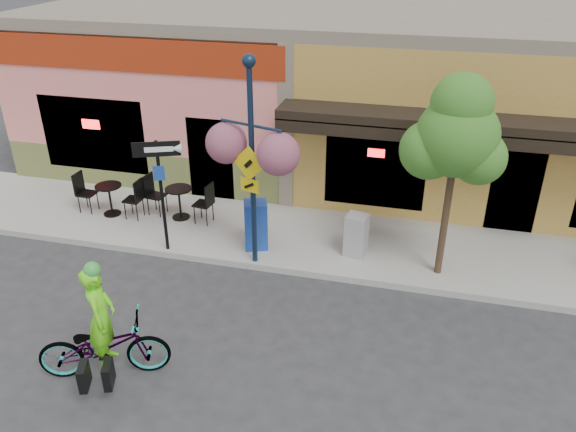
# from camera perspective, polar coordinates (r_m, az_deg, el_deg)

# --- Properties ---
(ground) EXTENTS (90.00, 90.00, 0.00)m
(ground) POSITION_cam_1_polar(r_m,az_deg,el_deg) (11.48, 0.45, -7.46)
(ground) COLOR #2D2D30
(ground) RESTS_ON ground
(sidewalk) EXTENTS (24.00, 3.00, 0.15)m
(sidewalk) POSITION_cam_1_polar(r_m,az_deg,el_deg) (13.09, 2.53, -2.30)
(sidewalk) COLOR #9E9B93
(sidewalk) RESTS_ON ground
(curb) EXTENTS (24.00, 0.12, 0.15)m
(curb) POSITION_cam_1_polar(r_m,az_deg,el_deg) (11.88, 1.09, -5.69)
(curb) COLOR #A8A59E
(curb) RESTS_ON ground
(building) EXTENTS (18.20, 8.20, 4.50)m
(building) POSITION_cam_1_polar(r_m,az_deg,el_deg) (17.33, 6.52, 12.90)
(building) COLOR #F27E77
(building) RESTS_ON ground
(bicycle) EXTENTS (2.21, 1.41, 1.10)m
(bicycle) POSITION_cam_1_polar(r_m,az_deg,el_deg) (9.72, -18.18, -12.49)
(bicycle) COLOR maroon
(bicycle) RESTS_ON ground
(cyclist_rider) EXTENTS (0.63, 0.76, 1.79)m
(cyclist_rider) POSITION_cam_1_polar(r_m,az_deg,el_deg) (9.49, -18.23, -10.94)
(cyclist_rider) COLOR #6AF019
(cyclist_rider) RESTS_ON ground
(lamp_post) EXTENTS (1.50, 0.93, 4.38)m
(lamp_post) POSITION_cam_1_polar(r_m,az_deg,el_deg) (11.13, -3.66, 5.08)
(lamp_post) COLOR #12233A
(lamp_post) RESTS_ON sidewalk
(one_way_sign) EXTENTS (0.98, 0.56, 2.54)m
(one_way_sign) POSITION_cam_1_polar(r_m,az_deg,el_deg) (12.24, -12.67, 1.88)
(one_way_sign) COLOR black
(one_way_sign) RESTS_ON sidewalk
(cafe_set_left) EXTENTS (1.73, 0.90, 1.03)m
(cafe_set_left) POSITION_cam_1_polar(r_m,az_deg,el_deg) (14.46, -17.67, 2.00)
(cafe_set_left) COLOR black
(cafe_set_left) RESTS_ON sidewalk
(cafe_set_right) EXTENTS (1.82, 1.06, 1.04)m
(cafe_set_right) POSITION_cam_1_polar(r_m,az_deg,el_deg) (13.86, -10.99, 1.74)
(cafe_set_right) COLOR black
(cafe_set_right) RESTS_ON sidewalk
(newspaper_box_blue) EXTENTS (0.62, 0.58, 1.11)m
(newspaper_box_blue) POSITION_cam_1_polar(r_m,az_deg,el_deg) (12.36, -3.29, -0.90)
(newspaper_box_blue) COLOR #1A3E9D
(newspaper_box_blue) RESTS_ON sidewalk
(newspaper_box_grey) EXTENTS (0.51, 0.48, 0.96)m
(newspaper_box_grey) POSITION_cam_1_polar(r_m,az_deg,el_deg) (12.18, 6.95, -1.94)
(newspaper_box_grey) COLOR #9D9D9D
(newspaper_box_grey) RESTS_ON sidewalk
(street_tree) EXTENTS (1.98, 1.98, 4.19)m
(street_tree) POSITION_cam_1_polar(r_m,az_deg,el_deg) (11.18, 16.21, 3.57)
(street_tree) COLOR #3D7A26
(street_tree) RESTS_ON sidewalk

